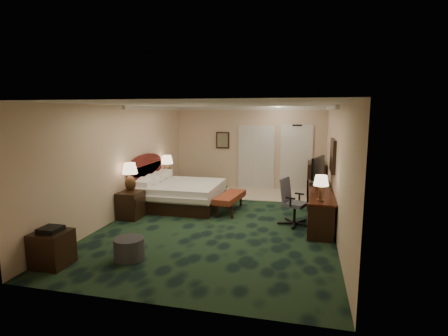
% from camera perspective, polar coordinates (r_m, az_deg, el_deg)
% --- Properties ---
extents(floor, '(5.00, 7.50, 0.00)m').
position_cam_1_polar(floor, '(8.35, -0.18, -8.58)').
color(floor, black).
rests_on(floor, ground).
extents(ceiling, '(5.00, 7.50, 0.00)m').
position_cam_1_polar(ceiling, '(7.96, -0.19, 10.27)').
color(ceiling, white).
rests_on(ceiling, wall_back).
extents(wall_back, '(5.00, 0.00, 2.70)m').
position_cam_1_polar(wall_back, '(11.69, 4.13, 3.28)').
color(wall_back, beige).
rests_on(wall_back, ground).
extents(wall_front, '(5.00, 0.00, 2.70)m').
position_cam_1_polar(wall_front, '(4.56, -11.35, -6.25)').
color(wall_front, beige).
rests_on(wall_front, ground).
extents(wall_left, '(0.00, 7.50, 2.70)m').
position_cam_1_polar(wall_left, '(8.96, -15.93, 1.14)').
color(wall_left, beige).
rests_on(wall_left, ground).
extents(wall_right, '(0.00, 7.50, 2.70)m').
position_cam_1_polar(wall_right, '(7.85, 17.85, -0.04)').
color(wall_right, beige).
rests_on(wall_right, ground).
extents(crown_molding, '(5.00, 7.50, 0.10)m').
position_cam_1_polar(crown_molding, '(7.96, -0.19, 9.91)').
color(crown_molding, silver).
rests_on(crown_molding, wall_back).
extents(tile_patch, '(3.20, 1.70, 0.01)m').
position_cam_1_polar(tile_patch, '(10.98, 7.98, -4.30)').
color(tile_patch, beige).
rests_on(tile_patch, ground).
extents(headboard, '(0.12, 2.00, 1.40)m').
position_cam_1_polar(headboard, '(9.91, -12.65, -1.79)').
color(headboard, '#4B110A').
rests_on(headboard, ground).
extents(entry_door, '(1.02, 0.06, 2.18)m').
position_cam_1_polar(entry_door, '(11.56, 11.70, 1.54)').
color(entry_door, silver).
rests_on(entry_door, ground).
extents(closet_doors, '(1.20, 0.06, 2.10)m').
position_cam_1_polar(closet_doors, '(11.65, 5.30, 1.75)').
color(closet_doors, beige).
rests_on(closet_doors, ground).
extents(wall_art, '(0.45, 0.06, 0.55)m').
position_cam_1_polar(wall_art, '(11.81, -0.21, 4.58)').
color(wall_art, '#52635A').
rests_on(wall_art, wall_back).
extents(wall_mirror, '(0.05, 0.95, 0.75)m').
position_cam_1_polar(wall_mirror, '(8.41, 17.34, 1.95)').
color(wall_mirror, white).
rests_on(wall_mirror, wall_right).
extents(bed, '(2.05, 1.90, 0.65)m').
position_cam_1_polar(bed, '(9.55, -6.89, -4.36)').
color(bed, white).
rests_on(bed, ground).
extents(nightstand_near, '(0.52, 0.59, 0.64)m').
position_cam_1_polar(nightstand_near, '(8.77, -14.98, -5.84)').
color(nightstand_near, black).
rests_on(nightstand_near, ground).
extents(nightstand_far, '(0.43, 0.49, 0.54)m').
position_cam_1_polar(nightstand_far, '(11.00, -9.02, -2.90)').
color(nightstand_far, black).
rests_on(nightstand_far, ground).
extents(lamp_near, '(0.44, 0.44, 0.69)m').
position_cam_1_polar(lamp_near, '(8.68, -15.08, -1.46)').
color(lamp_near, black).
rests_on(lamp_near, nightstand_near).
extents(lamp_far, '(0.46, 0.46, 0.69)m').
position_cam_1_polar(lamp_far, '(10.90, -9.26, 0.26)').
color(lamp_far, black).
rests_on(lamp_far, nightstand_far).
extents(bed_bench, '(0.63, 1.38, 0.45)m').
position_cam_1_polar(bed_bench, '(9.03, 0.95, -5.72)').
color(bed_bench, maroon).
rests_on(bed_bench, ground).
extents(ottoman, '(0.54, 0.54, 0.37)m').
position_cam_1_polar(ottoman, '(6.46, -15.21, -12.58)').
color(ottoman, '#2F2F34').
rests_on(ottoman, ground).
extents(side_table, '(0.55, 0.55, 0.59)m').
position_cam_1_polar(side_table, '(6.61, -26.25, -11.74)').
color(side_table, black).
rests_on(side_table, ground).
extents(desk, '(0.57, 2.66, 0.77)m').
position_cam_1_polar(desk, '(8.42, 15.24, -6.05)').
color(desk, black).
rests_on(desk, ground).
extents(tv, '(0.36, 0.86, 0.69)m').
position_cam_1_polar(tv, '(8.94, 15.08, -0.39)').
color(tv, black).
rests_on(tv, desk).
extents(desk_lamp, '(0.33, 0.33, 0.53)m').
position_cam_1_polar(desk_lamp, '(7.30, 15.53, -3.14)').
color(desk_lamp, black).
rests_on(desk_lamp, desk).
extents(desk_chair, '(0.79, 0.76, 1.06)m').
position_cam_1_polar(desk_chair, '(8.07, 11.50, -5.48)').
color(desk_chair, '#444651').
rests_on(desk_chair, ground).
extents(minibar, '(0.53, 0.96, 1.01)m').
position_cam_1_polar(minibar, '(11.13, 14.79, -1.71)').
color(minibar, black).
rests_on(minibar, ground).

